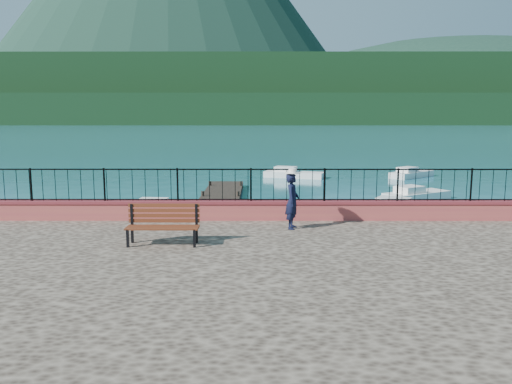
{
  "coord_description": "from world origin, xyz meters",
  "views": [
    {
      "loc": [
        -0.11,
        -11.1,
        4.25
      ],
      "look_at": [
        -0.14,
        2.0,
        2.3
      ],
      "focal_mm": 35.0,
      "sensor_mm": 36.0,
      "label": 1
    }
  ],
  "objects_px": {
    "boat_5": "(412,172)",
    "park_bench": "(163,233)",
    "boat_2": "(417,192)",
    "boat_1": "(407,207)",
    "boat_0": "(164,208)",
    "person": "(292,201)",
    "boat_4": "(294,172)"
  },
  "relations": [
    {
      "from": "boat_0",
      "to": "park_bench",
      "type": "bearing_deg",
      "value": -74.73
    },
    {
      "from": "boat_2",
      "to": "boat_1",
      "type": "bearing_deg",
      "value": -144.17
    },
    {
      "from": "boat_5",
      "to": "boat_4",
      "type": "bearing_deg",
      "value": 140.53
    },
    {
      "from": "boat_0",
      "to": "boat_5",
      "type": "distance_m",
      "value": 21.02
    },
    {
      "from": "person",
      "to": "boat_4",
      "type": "relative_size",
      "value": 0.37
    },
    {
      "from": "boat_0",
      "to": "boat_1",
      "type": "relative_size",
      "value": 0.89
    },
    {
      "from": "boat_2",
      "to": "person",
      "type": "bearing_deg",
      "value": -152.68
    },
    {
      "from": "person",
      "to": "boat_4",
      "type": "bearing_deg",
      "value": 8.37
    },
    {
      "from": "boat_1",
      "to": "boat_4",
      "type": "xyz_separation_m",
      "value": [
        -3.86,
        14.18,
        0.0
      ]
    },
    {
      "from": "person",
      "to": "boat_5",
      "type": "xyz_separation_m",
      "value": [
        10.18,
        22.19,
        -1.58
      ]
    },
    {
      "from": "boat_4",
      "to": "boat_5",
      "type": "distance_m",
      "value": 8.51
    },
    {
      "from": "park_bench",
      "to": "boat_1",
      "type": "bearing_deg",
      "value": 47.6
    },
    {
      "from": "person",
      "to": "boat_4",
      "type": "xyz_separation_m",
      "value": [
        1.67,
        21.95,
        -1.58
      ]
    },
    {
      "from": "boat_2",
      "to": "park_bench",
      "type": "bearing_deg",
      "value": -158.75
    },
    {
      "from": "boat_1",
      "to": "boat_2",
      "type": "height_order",
      "value": "same"
    },
    {
      "from": "boat_0",
      "to": "boat_2",
      "type": "height_order",
      "value": "same"
    },
    {
      "from": "boat_5",
      "to": "park_bench",
      "type": "bearing_deg",
      "value": -160.35
    },
    {
      "from": "boat_1",
      "to": "boat_2",
      "type": "bearing_deg",
      "value": 100.24
    },
    {
      "from": "boat_1",
      "to": "person",
      "type": "bearing_deg",
      "value": -92.49
    },
    {
      "from": "park_bench",
      "to": "boat_4",
      "type": "relative_size",
      "value": 0.41
    },
    {
      "from": "boat_1",
      "to": "boat_4",
      "type": "height_order",
      "value": "same"
    },
    {
      "from": "person",
      "to": "boat_5",
      "type": "relative_size",
      "value": 0.4
    },
    {
      "from": "boat_1",
      "to": "boat_0",
      "type": "bearing_deg",
      "value": -146.43
    },
    {
      "from": "person",
      "to": "boat_2",
      "type": "xyz_separation_m",
      "value": [
        7.36,
        12.13,
        -1.58
      ]
    },
    {
      "from": "park_bench",
      "to": "person",
      "type": "distance_m",
      "value": 3.75
    },
    {
      "from": "boat_1",
      "to": "boat_2",
      "type": "relative_size",
      "value": 1.01
    },
    {
      "from": "park_bench",
      "to": "boat_4",
      "type": "bearing_deg",
      "value": 78.46
    },
    {
      "from": "boat_5",
      "to": "boat_0",
      "type": "bearing_deg",
      "value": -177.34
    },
    {
      "from": "person",
      "to": "boat_0",
      "type": "distance_m",
      "value": 9.28
    },
    {
      "from": "boat_1",
      "to": "boat_5",
      "type": "bearing_deg",
      "value": 105.1
    },
    {
      "from": "boat_0",
      "to": "boat_5",
      "type": "bearing_deg",
      "value": 48.54
    },
    {
      "from": "person",
      "to": "boat_0",
      "type": "bearing_deg",
      "value": 45.9
    }
  ]
}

